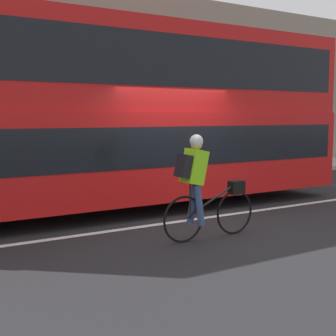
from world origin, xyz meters
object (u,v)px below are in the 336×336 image
(cyclist_on_bike, at_px, (201,184))
(trash_bin, at_px, (35,169))
(bus, at_px, (128,109))
(street_sign_post, at_px, (191,128))

(cyclist_on_bike, bearing_deg, trash_bin, 97.66)
(bus, distance_m, trash_bin, 4.03)
(street_sign_post, bearing_deg, trash_bin, 179.93)
(bus, height_order, cyclist_on_bike, bus)
(cyclist_on_bike, height_order, street_sign_post, street_sign_post)
(cyclist_on_bike, relative_size, street_sign_post, 0.68)
(bus, distance_m, street_sign_post, 5.43)
(bus, bearing_deg, trash_bin, 105.43)
(trash_bin, height_order, street_sign_post, street_sign_post)
(trash_bin, distance_m, street_sign_post, 5.14)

